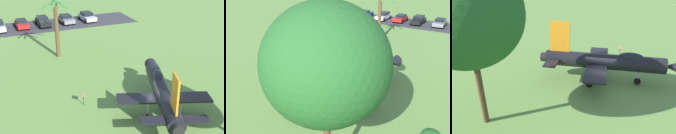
{
  "view_description": "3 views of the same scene",
  "coord_description": "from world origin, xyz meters",
  "views": [
    {
      "loc": [
        -24.65,
        -4.54,
        14.93
      ],
      "look_at": [
        4.9,
        6.45,
        1.5
      ],
      "focal_mm": 52.05,
      "sensor_mm": 36.0,
      "label": 1
    },
    {
      "loc": [
        -6.37,
        -22.09,
        12.17
      ],
      "look_at": [
        -0.87,
        0.14,
        2.92
      ],
      "focal_mm": 44.66,
      "sensor_mm": 36.0,
      "label": 2
    },
    {
      "loc": [
        7.09,
        -16.31,
        9.44
      ],
      "look_at": [
        -1.57,
        -3.94,
        2.5
      ],
      "focal_mm": 33.74,
      "sensor_mm": 36.0,
      "label": 3
    }
  ],
  "objects": [
    {
      "name": "info_plaque",
      "position": [
        -1.03,
        7.03,
        0.85
      ],
      "size": [
        0.7,
        0.57,
        1.14
      ],
      "color": "#333333",
      "rests_on": "ground_plane"
    },
    {
      "name": "display_jet",
      "position": [
        0.31,
        0.13,
        2.04
      ],
      "size": [
        11.92,
        8.06,
        5.43
      ],
      "rotation": [
        0.0,
        0.0,
        0.41
      ],
      "color": "black",
      "rests_on": "ground_plane"
    },
    {
      "name": "shade_tree",
      "position": [
        -3.94,
        -9.85,
        7.27
      ],
      "size": [
        6.38,
        6.44,
        10.38
      ],
      "color": "brown",
      "rests_on": "ground_plane"
    },
    {
      "name": "ground_plane",
      "position": [
        0.0,
        0.0,
        0.0
      ],
      "size": [
        200.0,
        200.0,
        0.0
      ],
      "primitive_type": "plane",
      "color": "#668E42"
    }
  ]
}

